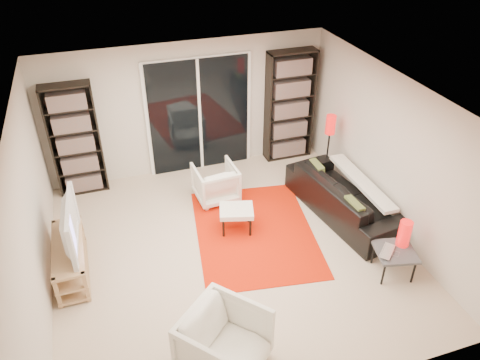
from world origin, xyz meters
name	(u,v)px	position (x,y,z in m)	size (l,w,h in m)	color
floor	(230,250)	(0.00, 0.00, 0.00)	(5.00, 5.00, 0.00)	beige
wall_back	(187,109)	(0.00, 2.50, 1.20)	(5.00, 0.02, 2.40)	beige
wall_front	(310,324)	(0.00, -2.50, 1.20)	(5.00, 0.02, 2.40)	beige
wall_left	(31,218)	(-2.50, 0.00, 1.20)	(0.02, 5.00, 2.40)	beige
wall_right	(390,153)	(2.50, 0.00, 1.20)	(0.02, 5.00, 2.40)	beige
ceiling	(228,99)	(0.00, 0.00, 2.40)	(5.00, 5.00, 0.02)	white
sliding_door	(199,116)	(0.20, 2.46, 1.05)	(1.92, 0.08, 2.16)	white
bookshelf_left	(75,141)	(-1.95, 2.33, 0.98)	(0.80, 0.30, 1.95)	black
bookshelf_right	(290,106)	(1.90, 2.33, 1.05)	(0.90, 0.30, 2.10)	black
tv_stand	(71,259)	(-2.21, 0.23, 0.26)	(0.41, 1.28, 0.50)	tan
tv	(64,226)	(-2.19, 0.23, 0.82)	(1.13, 0.15, 0.65)	black
rug	(254,232)	(0.48, 0.28, 0.01)	(1.77, 2.39, 0.01)	red
sofa	(345,197)	(2.02, 0.29, 0.32)	(2.21, 0.87, 0.65)	black
armchair_back	(216,183)	(0.16, 1.35, 0.32)	(0.68, 0.69, 0.63)	white
armchair_front	(225,343)	(-0.64, -1.84, 0.38)	(0.82, 0.85, 0.77)	white
ottoman	(236,212)	(0.24, 0.43, 0.34)	(0.60, 0.54, 0.40)	white
side_table	(395,253)	(1.99, -1.15, 0.36)	(0.63, 0.63, 0.40)	#46464B
laptop	(391,253)	(1.89, -1.18, 0.41)	(0.35, 0.22, 0.03)	silver
table_lamp	(404,233)	(2.14, -1.07, 0.59)	(0.17, 0.17, 0.39)	red
floor_lamp	(330,132)	(2.23, 1.35, 0.94)	(0.19, 0.19, 1.25)	black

